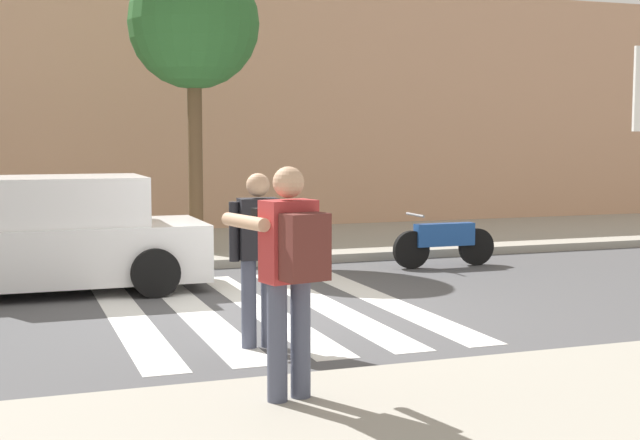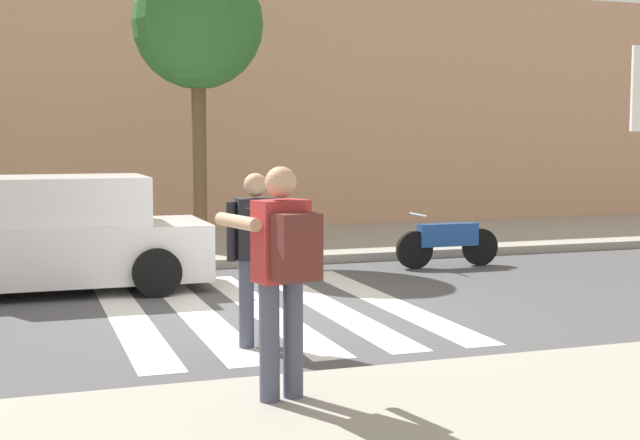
{
  "view_description": "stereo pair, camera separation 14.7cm",
  "coord_description": "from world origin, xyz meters",
  "px_view_note": "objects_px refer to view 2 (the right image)",
  "views": [
    {
      "loc": [
        -2.92,
        -10.02,
        2.08
      ],
      "look_at": [
        0.6,
        -0.2,
        1.1
      ],
      "focal_mm": 50.0,
      "sensor_mm": 36.0,
      "label": 1
    },
    {
      "loc": [
        -2.78,
        -10.07,
        2.08
      ],
      "look_at": [
        0.6,
        -0.2,
        1.1
      ],
      "focal_mm": 50.0,
      "sensor_mm": 36.0,
      "label": 2
    }
  ],
  "objects_px": {
    "pedestrian_crossing": "(256,250)",
    "street_tree_center": "(198,26)",
    "photographer_with_backpack": "(283,262)",
    "parked_car_white": "(54,238)",
    "motorcycle": "(448,241)"
  },
  "relations": [
    {
      "from": "pedestrian_crossing",
      "to": "street_tree_center",
      "type": "relative_size",
      "value": 0.35
    },
    {
      "from": "photographer_with_backpack",
      "to": "parked_car_white",
      "type": "relative_size",
      "value": 0.42
    },
    {
      "from": "pedestrian_crossing",
      "to": "motorcycle",
      "type": "xyz_separation_m",
      "value": [
        4.28,
        4.26,
        -0.56
      ]
    },
    {
      "from": "motorcycle",
      "to": "street_tree_center",
      "type": "distance_m",
      "value": 5.43
    },
    {
      "from": "street_tree_center",
      "to": "photographer_with_backpack",
      "type": "bearing_deg",
      "value": -97.28
    },
    {
      "from": "photographer_with_backpack",
      "to": "motorcycle",
      "type": "relative_size",
      "value": 0.98
    },
    {
      "from": "motorcycle",
      "to": "parked_car_white",
      "type": "bearing_deg",
      "value": -177.15
    },
    {
      "from": "parked_car_white",
      "to": "pedestrian_crossing",
      "type": "bearing_deg",
      "value": -66.25
    },
    {
      "from": "pedestrian_crossing",
      "to": "motorcycle",
      "type": "height_order",
      "value": "pedestrian_crossing"
    },
    {
      "from": "photographer_with_backpack",
      "to": "motorcycle",
      "type": "bearing_deg",
      "value": 54.34
    },
    {
      "from": "parked_car_white",
      "to": "street_tree_center",
      "type": "relative_size",
      "value": 0.84
    },
    {
      "from": "pedestrian_crossing",
      "to": "parked_car_white",
      "type": "relative_size",
      "value": 0.42
    },
    {
      "from": "photographer_with_backpack",
      "to": "pedestrian_crossing",
      "type": "distance_m",
      "value": 2.28
    },
    {
      "from": "pedestrian_crossing",
      "to": "motorcycle",
      "type": "distance_m",
      "value": 6.06
    },
    {
      "from": "street_tree_center",
      "to": "motorcycle",
      "type": "bearing_deg",
      "value": -31.1
    }
  ]
}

